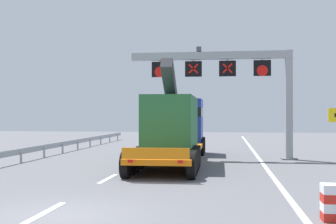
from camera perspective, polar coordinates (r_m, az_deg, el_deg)
name	(u,v)px	position (r m, az deg, el deg)	size (l,w,h in m)	color
ground	(60,216)	(12.00, -13.82, -12.88)	(112.00, 112.00, 0.00)	#5B5B60
lane_markings	(148,157)	(27.40, -2.54, -5.82)	(0.20, 46.47, 0.01)	silver
edge_line_right	(265,166)	(23.14, 12.38, -6.82)	(0.20, 63.00, 0.01)	silver
overhead_lane_gantry	(232,73)	(26.61, 8.27, 5.00)	(9.82, 0.90, 6.70)	#9EA0A5
heavy_haul_truck_orange	(176,126)	(25.23, 1.10, -1.78)	(3.13, 14.09, 5.30)	orange
guardrail_left	(53,146)	(29.64, -14.65, -4.32)	(0.13, 36.94, 0.76)	#999EA3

